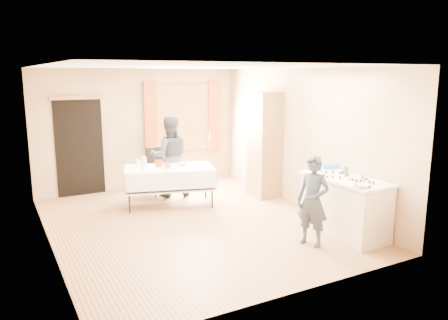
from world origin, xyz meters
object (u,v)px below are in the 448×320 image
counter (344,206)px  chair (159,180)px  cabinet (264,145)px  party_table (170,183)px  woman (170,156)px  girl (313,201)px

counter → chair: 4.01m
cabinet → chair: bearing=147.8°
counter → party_table: (-1.84, 2.75, -0.01)m
party_table → woman: 0.78m
counter → girl: size_ratio=1.09×
party_table → woman: bearing=83.1°
cabinet → counter: size_ratio=1.47×
counter → girl: 0.78m
cabinet → counter: (-0.10, -2.44, -0.61)m
chair → girl: bearing=-81.2°
party_table → woman: size_ratio=1.12×
party_table → counter: bearing=-40.3°
counter → woman: (-1.58, 3.38, 0.38)m
party_table → woman: (0.26, 0.63, 0.39)m
counter → chair: bearing=116.0°
party_table → girl: size_ratio=1.38×
cabinet → girl: cabinet is taller
cabinet → chair: (-1.85, 1.17, -0.78)m
cabinet → chair: cabinet is taller
cabinet → party_table: (-1.94, 0.31, -0.62)m
counter → chair: chair is taller
girl → woman: size_ratio=0.81×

